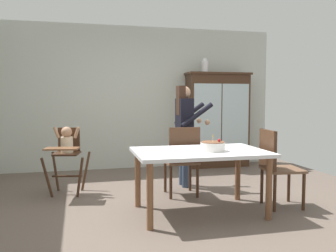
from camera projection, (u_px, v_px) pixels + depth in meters
ground_plane at (176, 206)px, 4.52m from camera, size 6.24×6.24×0.00m
wall_back at (140, 98)px, 6.96m from camera, size 5.32×0.06×2.70m
china_cabinet at (217, 120)px, 7.10m from camera, size 1.25×0.48×1.84m
ceramic_vase at (205, 66)px, 6.96m from camera, size 0.13×0.13×0.27m
high_chair_with_toddler at (67, 148)px, 5.05m from camera, size 0.68×0.77×0.95m
adult_person at (185, 123)px, 5.48m from camera, size 0.50×0.49×1.53m
dining_table at (200, 158)px, 4.21m from camera, size 1.53×1.01×0.74m
birthday_cake at (213, 146)px, 4.15m from camera, size 0.28×0.28×0.19m
dining_chair_far_side at (183, 156)px, 4.91m from camera, size 0.46×0.46×0.96m
dining_chair_right_end at (275, 162)px, 4.45m from camera, size 0.48×0.48×0.96m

